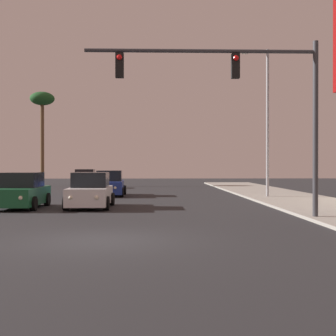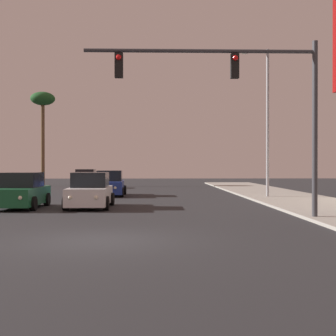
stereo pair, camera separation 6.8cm
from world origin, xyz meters
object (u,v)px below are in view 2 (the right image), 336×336
(traffic_light_mast, at_px, (247,90))
(palm_tree_far, at_px, (43,104))
(car_white, at_px, (90,192))
(car_green, at_px, (21,192))
(car_blue, at_px, (110,184))
(street_lamp, at_px, (265,115))
(car_red, at_px, (86,179))

(traffic_light_mast, xyz_separation_m, palm_tree_far, (-14.55, 29.37, 3.29))
(car_white, distance_m, palm_tree_far, 26.58)
(car_green, bearing_deg, traffic_light_mast, 152.91)
(car_blue, height_order, car_white, same)
(car_green, bearing_deg, car_white, -177.87)
(car_blue, bearing_deg, street_lamp, 162.82)
(car_red, relative_size, car_blue, 1.00)
(car_white, height_order, palm_tree_far, palm_tree_far)
(car_red, relative_size, car_green, 1.01)
(car_white, xyz_separation_m, car_green, (-3.21, -0.10, 0.00))
(car_green, distance_m, palm_tree_far, 25.88)
(car_green, relative_size, palm_tree_far, 0.46)
(car_red, bearing_deg, traffic_light_mast, 109.23)
(traffic_light_mast, bearing_deg, street_lamp, 73.41)
(car_red, distance_m, palm_tree_far, 9.85)
(car_blue, xyz_separation_m, traffic_light_mast, (6.42, -13.91, 4.03))
(car_white, height_order, traffic_light_mast, traffic_light_mast)
(car_red, distance_m, car_white, 20.06)
(street_lamp, bearing_deg, traffic_light_mast, -106.59)
(palm_tree_far, bearing_deg, car_green, -78.71)
(car_blue, bearing_deg, palm_tree_far, -64.54)
(car_white, height_order, street_lamp, street_lamp)
(car_green, relative_size, street_lamp, 0.48)
(car_green, bearing_deg, car_red, -89.68)
(traffic_light_mast, distance_m, street_lamp, 11.79)
(car_white, distance_m, street_lamp, 12.40)
(car_blue, distance_m, car_white, 8.77)
(palm_tree_far, bearing_deg, car_white, -71.58)
(car_red, xyz_separation_m, car_blue, (3.25, -11.03, 0.00))
(car_green, distance_m, traffic_light_mast, 11.64)
(car_white, bearing_deg, traffic_light_mast, 140.80)
(car_green, height_order, palm_tree_far, palm_tree_far)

